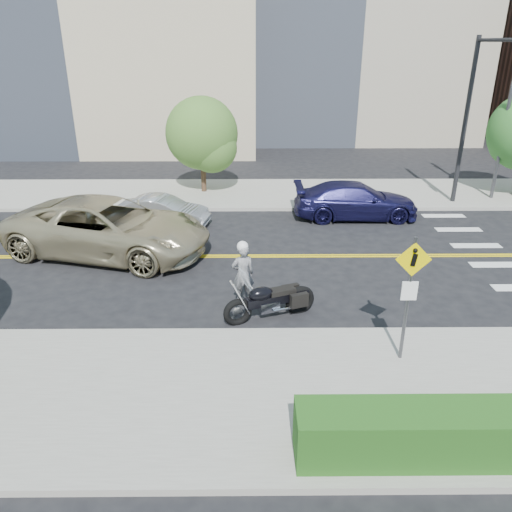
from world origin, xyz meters
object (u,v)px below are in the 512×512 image
object	(u,v)px
motorcyclist	(243,272)
motorcycle	(270,292)
parked_car_silver	(163,211)
parked_car_blue	(356,200)
pedestrian_sign	(409,288)
suv	(109,228)

from	to	relation	value
motorcyclist	motorcycle	size ratio (longest dim) A/B	0.74
motorcycle	parked_car_silver	world-z (taller)	motorcycle
motorcyclist	parked_car_blue	distance (m)	8.78
motorcyclist	pedestrian_sign	bearing A→B (deg)	126.77
parked_car_silver	motorcycle	bearing A→B (deg)	-140.54
motorcycle	parked_car_silver	distance (m)	8.42
parked_car_silver	parked_car_blue	distance (m)	8.01
motorcyclist	parked_car_silver	xyz separation A→B (m)	(-3.33, 6.49, -0.33)
motorcycle	parked_car_silver	size ratio (longest dim) A/B	0.69
pedestrian_sign	motorcyclist	world-z (taller)	pedestrian_sign
motorcycle	suv	size ratio (longest dim) A/B	0.36
motorcycle	pedestrian_sign	bearing A→B (deg)	-56.40
motorcyclist	suv	world-z (taller)	suv
motorcyclist	motorcycle	bearing A→B (deg)	116.14
pedestrian_sign	parked_car_silver	bearing A→B (deg)	126.54
parked_car_silver	parked_car_blue	size ratio (longest dim) A/B	0.71
pedestrian_sign	suv	xyz separation A→B (m)	(-8.41, 6.58, -0.99)
pedestrian_sign	parked_car_blue	size ratio (longest dim) A/B	0.58
parked_car_silver	suv	bearing A→B (deg)	165.01
pedestrian_sign	suv	world-z (taller)	pedestrian_sign
suv	parked_car_silver	world-z (taller)	suv
suv	pedestrian_sign	bearing A→B (deg)	-112.75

